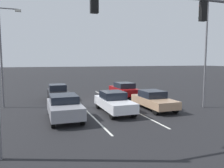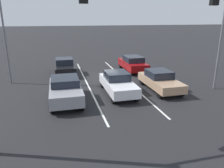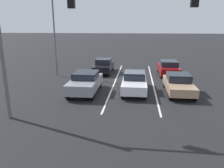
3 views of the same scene
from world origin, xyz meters
name	(u,v)px [view 2 (image 2 of 3)]	position (x,y,z in m)	size (l,w,h in m)	color
ground_plane	(102,76)	(0.00, 0.00, 0.00)	(240.00, 240.00, 0.00)	black
lane_stripe_left_divider	(125,80)	(-1.65, 1.73, 0.01)	(0.12, 15.45, 0.01)	silver
lane_stripe_center_divider	(87,83)	(1.65, 1.73, 0.01)	(0.12, 15.45, 0.01)	silver
car_white_midlane_front	(118,83)	(-0.10, 4.78, 0.76)	(1.74, 4.50, 1.49)	silver
car_gray_rightlane_front	(65,89)	(3.49, 5.49, 0.81)	(1.90, 4.26, 1.53)	gray
car_tan_leftlane_front	(160,80)	(-3.31, 4.77, 0.72)	(1.81, 4.34, 1.41)	tan
car_maroon_leftlane_second	(133,63)	(-3.35, -1.24, 0.76)	(1.82, 4.30, 1.48)	maroon
car_black_rightlane_second	(65,66)	(3.23, -1.64, 0.74)	(1.73, 4.22, 1.48)	black
traffic_signal_gantry	(86,14)	(2.72, 10.44, 5.25)	(12.53, 0.37, 7.07)	slate
street_lamp_right_shoulder	(6,26)	(7.44, 0.33, 4.48)	(1.65, 0.24, 7.82)	slate
street_lamp_left_shoulder	(221,21)	(-7.21, 5.52, 4.85)	(1.85, 0.24, 8.49)	slate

